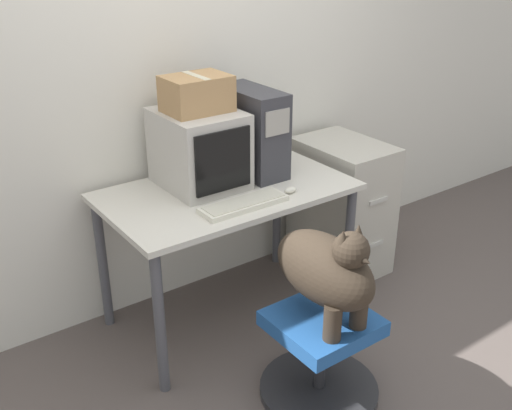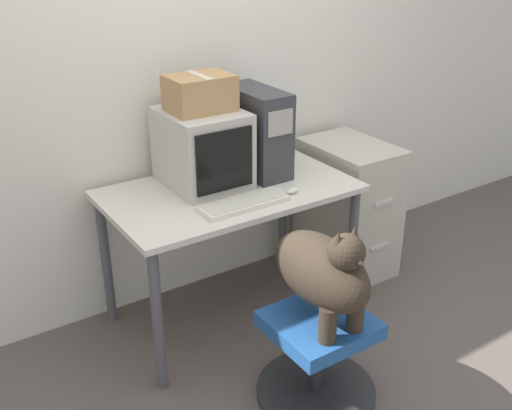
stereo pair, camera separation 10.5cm
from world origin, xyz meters
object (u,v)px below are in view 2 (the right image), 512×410
at_px(keyboard, 244,204).
at_px(dog, 324,271).
at_px(crt_monitor, 202,148).
at_px(pc_tower, 256,131).
at_px(filing_cabinet, 348,207).
at_px(cardboard_box, 200,93).
at_px(office_chair, 317,359).

bearing_deg(keyboard, dog, -85.45).
xyz_separation_m(crt_monitor, dog, (0.07, -0.89, -0.29)).
distance_m(keyboard, dog, 0.55).
bearing_deg(pc_tower, keyboard, -130.38).
xyz_separation_m(keyboard, filing_cabinet, (0.93, 0.29, -0.37)).
bearing_deg(keyboard, filing_cabinet, 17.22).
height_order(keyboard, filing_cabinet, filing_cabinet).
relative_size(pc_tower, cardboard_box, 1.47).
height_order(dog, cardboard_box, cardboard_box).
distance_m(crt_monitor, cardboard_box, 0.28).
distance_m(office_chair, filing_cabinet, 1.22).
distance_m(pc_tower, dog, 0.97).
height_order(crt_monitor, office_chair, crt_monitor).
xyz_separation_m(pc_tower, filing_cabinet, (0.63, -0.06, -0.58)).
relative_size(dog, filing_cabinet, 0.66).
xyz_separation_m(dog, cardboard_box, (-0.07, 0.89, 0.57)).
height_order(filing_cabinet, cardboard_box, cardboard_box).
distance_m(keyboard, filing_cabinet, 1.04).
xyz_separation_m(office_chair, filing_cabinet, (0.88, 0.82, 0.20)).
bearing_deg(office_chair, crt_monitor, 94.48).
bearing_deg(office_chair, keyboard, 94.64).
bearing_deg(pc_tower, office_chair, -105.85).
xyz_separation_m(pc_tower, keyboard, (-0.29, -0.34, -0.21)).
bearing_deg(office_chair, pc_tower, 74.15).
bearing_deg(dog, keyboard, 94.55).
bearing_deg(dog, office_chair, 90.00).
height_order(keyboard, cardboard_box, cardboard_box).
xyz_separation_m(crt_monitor, keyboard, (0.03, -0.35, -0.18)).
relative_size(crt_monitor, keyboard, 1.01).
relative_size(office_chair, dog, 1.03).
relative_size(pc_tower, filing_cabinet, 0.56).
height_order(pc_tower, cardboard_box, cardboard_box).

